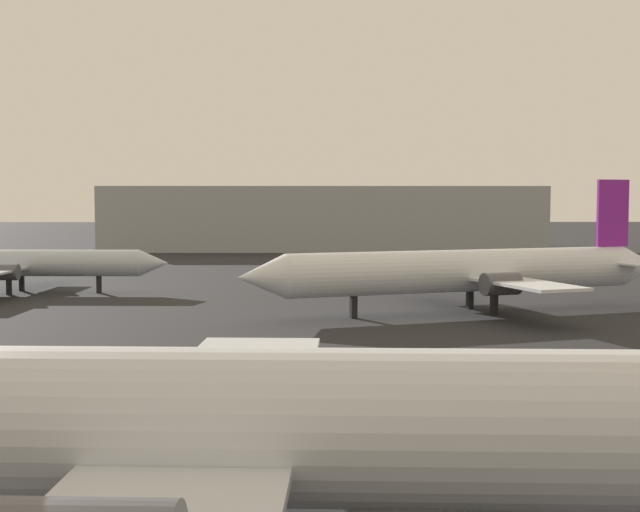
{
  "coord_description": "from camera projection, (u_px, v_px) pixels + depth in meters",
  "views": [
    {
      "loc": [
        -1.56,
        -6.99,
        8.33
      ],
      "look_at": [
        -0.78,
        52.59,
        4.35
      ],
      "focal_mm": 48.31,
      "sensor_mm": 36.0,
      "label": 1
    }
  ],
  "objects": [
    {
      "name": "airplane_distant",
      "position": [
        469.0,
        271.0,
        62.82
      ],
      "size": [
        33.4,
        21.03,
        9.8
      ],
      "rotation": [
        0.0,
        0.0,
        3.47
      ],
      "color": "silver",
      "rests_on": "ground_plane"
    },
    {
      "name": "terminal_building",
      "position": [
        322.0,
        218.0,
        141.96
      ],
      "size": [
        69.91,
        20.33,
        10.27
      ],
      "primitive_type": "cube",
      "color": "#999EA3",
      "rests_on": "ground_plane"
    },
    {
      "name": "airplane_at_gate",
      "position": [
        143.0,
        426.0,
        17.77
      ],
      "size": [
        37.12,
        27.15,
        10.18
      ],
      "rotation": [
        0.0,
        0.0,
        3.09
      ],
      "color": "silver",
      "rests_on": "ground_plane"
    },
    {
      "name": "airplane_far_right",
      "position": [
        23.0,
        263.0,
        75.89
      ],
      "size": [
        25.27,
        21.32,
        7.75
      ],
      "rotation": [
        0.0,
        0.0,
        -0.03
      ],
      "color": "#B2BCCC",
      "rests_on": "ground_plane"
    }
  ]
}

